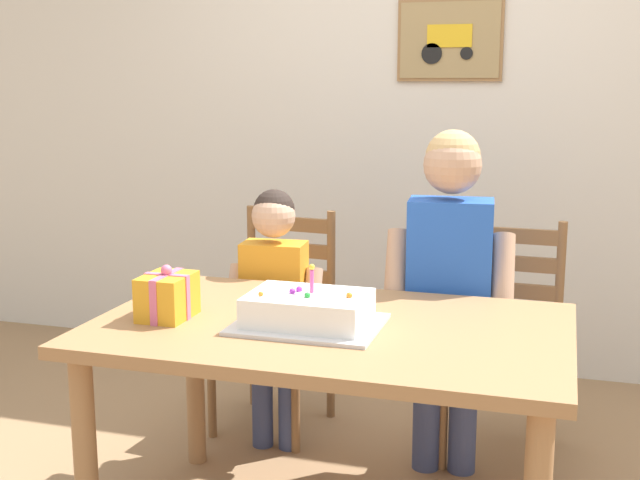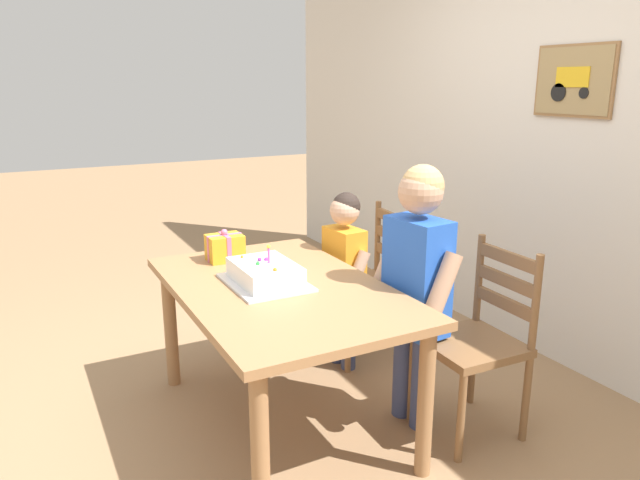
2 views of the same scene
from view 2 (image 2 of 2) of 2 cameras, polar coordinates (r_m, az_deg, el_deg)
name	(u,v)px [view 2 (image 2 of 2)]	position (r m, az deg, el deg)	size (l,w,h in m)	color
ground_plane	(282,422)	(3.10, -3.68, -17.12)	(20.00, 20.00, 0.00)	#997551
back_wall	(559,143)	(3.74, 22.08, 8.64)	(6.40, 0.11, 2.60)	silver
dining_table	(280,304)	(2.82, -3.89, -6.19)	(1.45, 0.91, 0.72)	#9E7047
birthday_cake	(265,274)	(2.80, -5.33, -3.28)	(0.44, 0.34, 0.19)	silver
gift_box_red_large	(225,248)	(3.18, -9.16, -0.72)	(0.15, 0.19, 0.17)	gold
chair_left	(370,282)	(3.62, 4.84, -4.02)	(0.46, 0.46, 0.92)	brown
chair_right	(478,339)	(2.93, 15.00, -9.26)	(0.44, 0.44, 0.92)	brown
child_older	(417,272)	(2.81, 9.33, -3.03)	(0.48, 0.28, 1.29)	#38426B
child_younger	(344,263)	(3.40, 2.33, -2.26)	(0.39, 0.23, 1.05)	#38426B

